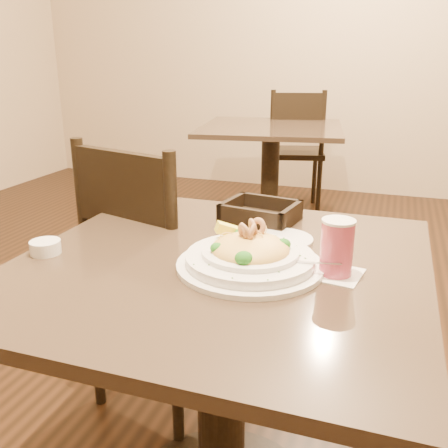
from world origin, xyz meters
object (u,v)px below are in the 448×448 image
(drink_glass, at_px, (337,248))
(pasta_bowl, at_px, (250,255))
(bread_basket, at_px, (260,214))
(side_plate, at_px, (282,239))
(butter_ramekin, at_px, (45,247))
(background_table, at_px, (270,160))
(dining_chair_far, at_px, (295,148))
(dining_chair_near, at_px, (158,272))
(main_table, at_px, (221,348))
(napkin_caddy, at_px, (153,192))

(drink_glass, bearing_deg, pasta_bowl, -172.12)
(drink_glass, height_order, bread_basket, drink_glass)
(bread_basket, relative_size, side_plate, 1.43)
(butter_ramekin, bearing_deg, bread_basket, 44.07)
(background_table, xyz_separation_m, side_plate, (0.54, -2.07, 0.23))
(pasta_bowl, relative_size, side_plate, 2.34)
(dining_chair_far, xyz_separation_m, pasta_bowl, (0.44, -2.77, 0.25))
(dining_chair_near, xyz_separation_m, bread_basket, (0.35, -0.04, 0.24))
(side_plate, bearing_deg, pasta_bowl, -99.53)
(dining_chair_near, height_order, butter_ramekin, dining_chair_near)
(dining_chair_far, bearing_deg, drink_glass, 88.26)
(main_table, bearing_deg, pasta_bowl, -14.51)
(dining_chair_near, xyz_separation_m, dining_chair_far, (-0.03, 2.41, 0.00))
(background_table, height_order, bread_basket, bread_basket)
(dining_chair_far, distance_m, side_plate, 2.64)
(main_table, bearing_deg, background_table, 101.03)
(main_table, distance_m, pasta_bowl, 0.27)
(napkin_caddy, bearing_deg, bread_basket, 10.07)
(dining_chair_near, height_order, pasta_bowl, dining_chair_near)
(main_table, xyz_separation_m, background_table, (-0.44, 2.24, 0.00))
(butter_ramekin, bearing_deg, dining_chair_far, 89.39)
(dining_chair_near, relative_size, butter_ramekin, 13.21)
(pasta_bowl, bearing_deg, side_plate, 80.47)
(main_table, distance_m, napkin_caddy, 0.48)
(bread_basket, xyz_separation_m, side_plate, (0.09, -0.14, -0.01))
(napkin_caddy, bearing_deg, dining_chair_near, 115.83)
(side_plate, bearing_deg, dining_chair_near, 158.05)
(background_table, bearing_deg, napkin_caddy, -85.84)
(dining_chair_far, relative_size, drink_glass, 7.56)
(dining_chair_far, height_order, butter_ramekin, dining_chair_far)
(bread_basket, relative_size, butter_ramekin, 3.07)
(pasta_bowl, bearing_deg, dining_chair_far, 99.07)
(napkin_caddy, distance_m, side_plate, 0.41)
(bread_basket, distance_m, side_plate, 0.17)
(drink_glass, xyz_separation_m, napkin_caddy, (-0.54, 0.24, 0.01))
(napkin_caddy, height_order, butter_ramekin, napkin_caddy)
(main_table, relative_size, pasta_bowl, 2.54)
(dining_chair_far, bearing_deg, dining_chair_near, 76.29)
(main_table, bearing_deg, bread_basket, 88.21)
(background_table, distance_m, side_plate, 2.15)
(background_table, xyz_separation_m, drink_glass, (0.69, -2.23, 0.29))
(main_table, bearing_deg, side_plate, 57.91)
(dining_chair_near, distance_m, dining_chair_far, 2.41)
(dining_chair_far, bearing_deg, bread_basket, 84.30)
(main_table, distance_m, dining_chair_far, 2.78)
(dining_chair_near, relative_size, dining_chair_far, 1.00)
(main_table, relative_size, bread_basket, 4.17)
(dining_chair_near, relative_size, drink_glass, 7.56)
(dining_chair_far, xyz_separation_m, drink_glass, (0.62, -2.74, 0.29))
(bread_basket, bearing_deg, dining_chair_near, 173.52)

